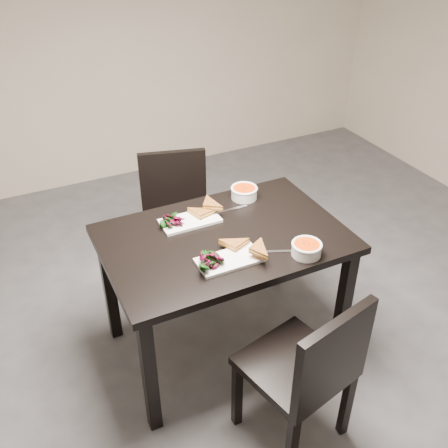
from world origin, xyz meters
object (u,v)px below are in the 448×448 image
at_px(soup_bowl_near, 307,248).
at_px(plate_far, 190,221).
at_px(plate_near, 229,260).
at_px(chair_far, 176,212).
at_px(chair_near, 309,368).
at_px(soup_bowl_far, 244,192).
at_px(table, 224,252).

distance_m(soup_bowl_near, plate_far, 0.63).
bearing_deg(plate_near, chair_far, 84.92).
xyz_separation_m(chair_near, plate_far, (-0.16, 0.90, 0.27)).
height_order(chair_far, plate_near, chair_far).
relative_size(chair_near, plate_far, 2.77).
distance_m(chair_near, chair_far, 1.43).
bearing_deg(chair_near, chair_far, 78.83).
bearing_deg(soup_bowl_near, soup_bowl_far, 91.54).
bearing_deg(chair_near, plate_far, 87.32).
bearing_deg(soup_bowl_far, plate_far, -165.09).
height_order(soup_bowl_near, soup_bowl_far, soup_bowl_far).
height_order(chair_near, plate_far, chair_near).
bearing_deg(chair_far, soup_bowl_far, -44.77).
height_order(chair_far, soup_bowl_far, chair_far).
bearing_deg(table, chair_far, 88.94).
distance_m(plate_far, soup_bowl_far, 0.38).
relative_size(chair_near, soup_bowl_near, 5.83).
relative_size(soup_bowl_near, soup_bowl_far, 0.97).
distance_m(table, soup_bowl_near, 0.44).
relative_size(plate_near, soup_bowl_far, 2.03).
xyz_separation_m(chair_far, plate_near, (-0.08, -0.92, 0.27)).
bearing_deg(soup_bowl_far, table, -132.60).
height_order(table, soup_bowl_far, soup_bowl_far).
bearing_deg(plate_near, chair_near, -75.87).
distance_m(table, chair_near, 0.73).
bearing_deg(soup_bowl_far, plate_near, -124.38).
bearing_deg(plate_far, table, -61.21).
bearing_deg(chair_far, soup_bowl_near, -60.41).
xyz_separation_m(chair_near, soup_bowl_near, (0.22, 0.40, 0.30)).
xyz_separation_m(chair_near, chair_far, (-0.05, 1.43, 0.00)).
distance_m(chair_far, soup_bowl_far, 0.58).
distance_m(chair_near, plate_near, 0.59).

